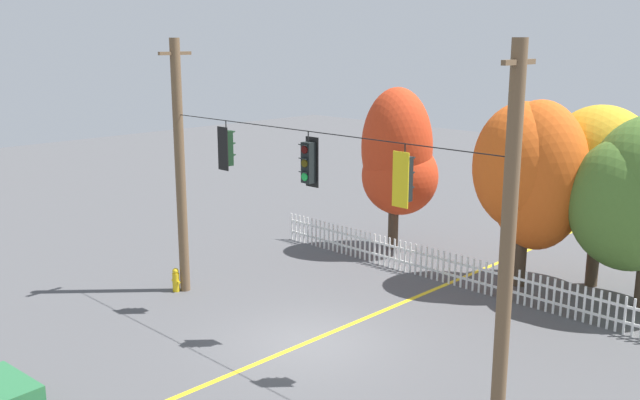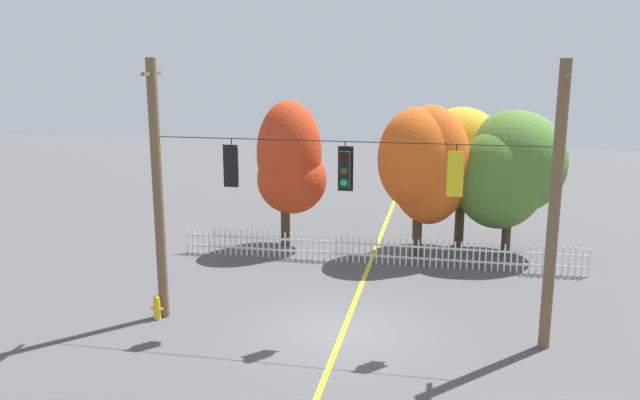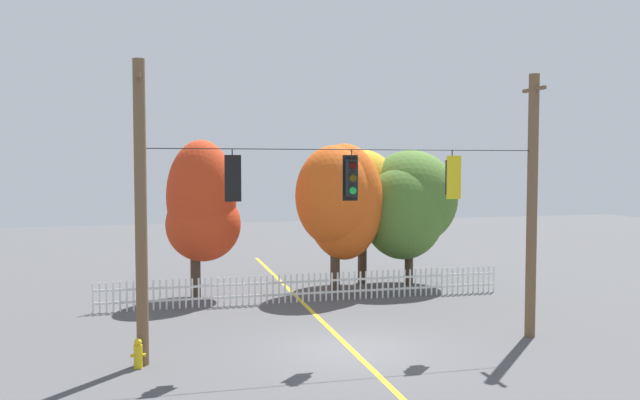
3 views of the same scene
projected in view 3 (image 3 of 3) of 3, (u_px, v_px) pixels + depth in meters
The scene contains 12 objects.
ground at pixel (351, 349), 17.87m from camera, with size 80.00×80.00×0.00m, color #4C4C4F.
lane_centerline_stripe at pixel (351, 349), 17.87m from camera, with size 0.16×36.00×0.01m, color gold.
signal_support_span at pixel (351, 208), 17.65m from camera, with size 11.48×1.10×7.80m.
traffic_signal_southbound_primary at pixel (232, 178), 16.80m from camera, with size 0.43×0.38×1.38m.
traffic_signal_eastbound_side at pixel (351, 178), 17.61m from camera, with size 0.43×0.38×1.41m.
traffic_signal_northbound_secondary at pixel (452, 177), 18.32m from camera, with size 0.43×0.38×1.39m.
white_picket_fence at pixel (309, 288), 24.03m from camera, with size 15.39×0.06×1.07m.
autumn_maple_near_fence at pixel (202, 209), 24.62m from camera, with size 2.87×2.72×6.09m.
autumn_maple_mid at pixel (339, 199), 25.66m from camera, with size 3.60×3.03×5.99m.
autumn_oak_far_east at pixel (361, 198), 27.51m from camera, with size 3.46×3.20×5.80m.
autumn_maple_far_west at pixel (408, 204), 27.29m from camera, with size 4.37×4.12×5.76m.
fire_hydrant at pixel (138, 353), 16.21m from camera, with size 0.38×0.22×0.76m.
Camera 3 is at (-5.12, -16.87, 5.15)m, focal length 36.05 mm.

